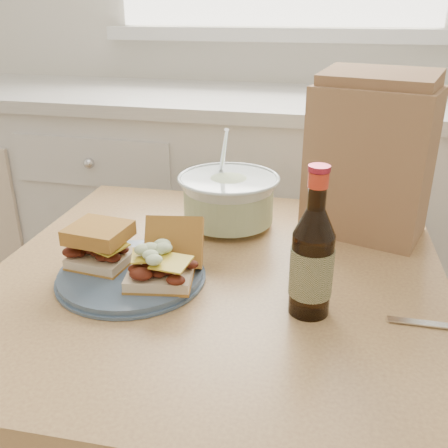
% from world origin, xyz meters
% --- Properties ---
extents(cabinet_run, '(2.50, 0.64, 0.94)m').
position_xyz_m(cabinet_run, '(-0.00, 1.70, 0.47)').
color(cabinet_run, silver).
rests_on(cabinet_run, ground).
extents(dining_table, '(0.92, 0.92, 0.74)m').
position_xyz_m(dining_table, '(0.08, 0.81, 0.63)').
color(dining_table, tan).
rests_on(dining_table, ground).
extents(plate, '(0.28, 0.28, 0.02)m').
position_xyz_m(plate, '(-0.07, 0.74, 0.74)').
color(plate, '#455970').
rests_on(plate, dining_table).
extents(sandwich_left, '(0.12, 0.11, 0.08)m').
position_xyz_m(sandwich_left, '(-0.14, 0.76, 0.79)').
color(sandwich_left, beige).
rests_on(sandwich_left, plate).
extents(sandwich_right, '(0.13, 0.18, 0.10)m').
position_xyz_m(sandwich_right, '(-0.00, 0.74, 0.79)').
color(sandwich_right, beige).
rests_on(sandwich_right, plate).
extents(coleslaw_bowl, '(0.24, 0.24, 0.24)m').
position_xyz_m(coleslaw_bowl, '(0.05, 1.04, 0.80)').
color(coleslaw_bowl, silver).
rests_on(coleslaw_bowl, dining_table).
extents(beer_bottle, '(0.07, 0.07, 0.26)m').
position_xyz_m(beer_bottle, '(0.27, 0.71, 0.83)').
color(beer_bottle, black).
rests_on(beer_bottle, dining_table).
extents(paper_bag, '(0.29, 0.23, 0.33)m').
position_xyz_m(paper_bag, '(0.36, 1.08, 0.90)').
color(paper_bag, '#A57A4F').
rests_on(paper_bag, dining_table).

